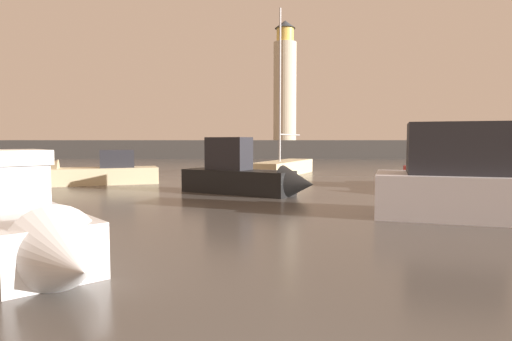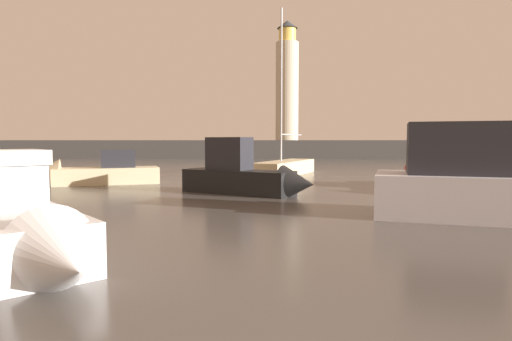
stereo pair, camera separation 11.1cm
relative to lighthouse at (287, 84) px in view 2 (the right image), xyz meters
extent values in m
plane|color=#4C4742|center=(-0.95, -28.07, -9.71)|extent=(220.00, 220.00, 0.00)
cube|color=#423F3D|center=(-0.95, 0.00, -8.53)|extent=(82.70, 6.25, 2.36)
cylinder|color=beige|center=(0.00, 0.00, -0.99)|extent=(2.98, 2.98, 12.72)
cylinder|color=#F2CC59|center=(0.00, 0.00, 6.26)|extent=(2.24, 2.24, 1.78)
cone|color=#33383D|center=(0.00, 0.00, 7.66)|extent=(2.69, 2.69, 1.02)
cube|color=white|center=(-6.37, -49.88, -9.23)|extent=(4.36, 4.54, 0.96)
cone|color=white|center=(-4.51, -51.90, -9.18)|extent=(2.12, 2.12, 1.55)
cube|color=silver|center=(-6.91, -49.29, -8.32)|extent=(1.80, 1.81, 0.87)
cube|color=silver|center=(-6.91, -49.29, -7.73)|extent=(1.98, 1.99, 0.30)
cube|color=silver|center=(5.20, -45.02, -9.06)|extent=(7.43, 4.42, 1.31)
cube|color=#232328|center=(4.02, -44.71, -7.62)|extent=(3.11, 2.59, 1.55)
cube|color=black|center=(-3.04, -39.03, -9.20)|extent=(5.18, 3.68, 1.03)
cone|color=black|center=(-0.46, -40.37, -9.14)|extent=(1.90, 1.94, 1.47)
cube|color=#232328|center=(-3.43, -38.83, -7.96)|extent=(2.15, 1.85, 1.44)
cube|color=beige|center=(-10.43, -35.14, -9.27)|extent=(5.65, 3.66, 0.88)
cone|color=beige|center=(-13.35, -36.29, -9.23)|extent=(2.16, 2.22, 1.75)
cube|color=#232328|center=(-9.90, -34.93, -8.36)|extent=(2.02, 1.67, 0.95)
cube|color=#B21E1E|center=(6.51, -36.79, -9.24)|extent=(2.85, 6.03, 0.95)
cone|color=#B21E1E|center=(6.15, -40.24, -9.19)|extent=(2.36, 2.24, 2.16)
cube|color=silver|center=(6.55, -36.43, -8.17)|extent=(2.04, 2.48, 1.19)
cube|color=silver|center=(6.55, -36.43, -7.36)|extent=(2.24, 2.73, 0.42)
cube|color=beige|center=(-0.77, -28.64, -9.24)|extent=(4.47, 7.96, 0.95)
cylinder|color=#B7B7BC|center=(-1.05, -29.38, -3.82)|extent=(0.12, 0.12, 9.88)
cylinder|color=#B7B7BC|center=(-0.29, -27.36, -6.98)|extent=(1.60, 4.06, 0.09)
camera|label=1|loc=(-1.45, -58.19, -7.38)|focal=30.78mm
camera|label=2|loc=(-1.34, -58.19, -7.38)|focal=30.78mm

